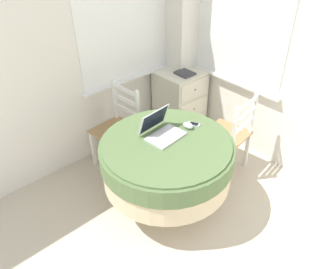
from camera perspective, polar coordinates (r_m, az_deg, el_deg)
The scene contains 9 objects.
corner_room_shell at distance 2.65m, azimuth 6.47°, elevation 11.21°, with size 4.55×5.18×2.55m.
round_dining_table at distance 2.81m, azimuth -0.19°, elevation -4.17°, with size 1.14×1.14×0.74m.
laptop at distance 2.76m, azimuth -1.13°, elevation 0.71°, with size 0.34×0.31×0.22m.
computer_mouse at distance 2.87m, azimuth 3.52°, elevation 1.59°, with size 0.07×0.10×0.05m.
cell_phone at distance 2.93m, azimuth 4.53°, elevation 1.82°, with size 0.10×0.12×0.01m.
dining_chair_near_back_window at distance 3.44m, azimuth -8.68°, elevation 1.00°, with size 0.44×0.44×0.89m.
dining_chair_near_right_window at distance 3.36m, azimuth 10.68°, elevation -0.14°, with size 0.45×0.45×0.89m.
corner_cabinet at distance 4.02m, azimuth 2.07°, elevation 5.93°, with size 0.51×0.50×0.77m.
book_on_cabinet at distance 3.77m, azimuth 2.94°, elevation 10.60°, with size 0.17×0.20×0.02m.
Camera 1 is at (-0.47, 0.55, 2.34)m, focal length 35.00 mm.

